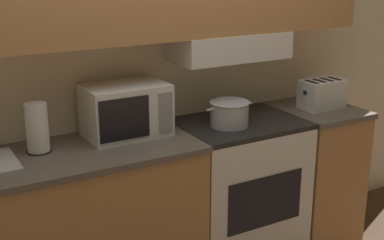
% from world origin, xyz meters
% --- Properties ---
extents(wall_back, '(5.16, 0.38, 2.55)m').
position_xyz_m(wall_back, '(0.02, -0.06, 1.49)').
color(wall_back, beige).
rests_on(wall_back, ground_plane).
extents(lower_counter_main, '(1.54, 0.60, 0.94)m').
position_xyz_m(lower_counter_main, '(-0.62, -0.29, 0.47)').
color(lower_counter_main, '#B27A47').
rests_on(lower_counter_main, ground_plane).
extents(lower_counter_right_stub, '(0.49, 0.60, 0.94)m').
position_xyz_m(lower_counter_right_stub, '(1.15, -0.29, 0.47)').
color(lower_counter_right_stub, '#B27A47').
rests_on(lower_counter_right_stub, ground_plane).
extents(stove_range, '(0.75, 0.58, 0.94)m').
position_xyz_m(stove_range, '(0.53, -0.29, 0.47)').
color(stove_range, silver).
rests_on(stove_range, ground_plane).
extents(cooking_pot, '(0.32, 0.24, 0.15)m').
position_xyz_m(cooking_pot, '(0.42, -0.33, 1.02)').
color(cooking_pot, '#B7BABF').
rests_on(cooking_pot, stove_range).
extents(microwave, '(0.45, 0.31, 0.29)m').
position_xyz_m(microwave, '(-0.17, -0.19, 1.08)').
color(microwave, silver).
rests_on(microwave, lower_counter_main).
extents(toaster, '(0.29, 0.18, 0.19)m').
position_xyz_m(toaster, '(1.16, -0.31, 1.03)').
color(toaster, silver).
rests_on(toaster, lower_counter_right_stub).
extents(paper_towel_roll, '(0.13, 0.13, 0.26)m').
position_xyz_m(paper_towel_roll, '(-0.66, -0.21, 1.06)').
color(paper_towel_roll, black).
rests_on(paper_towel_roll, lower_counter_main).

